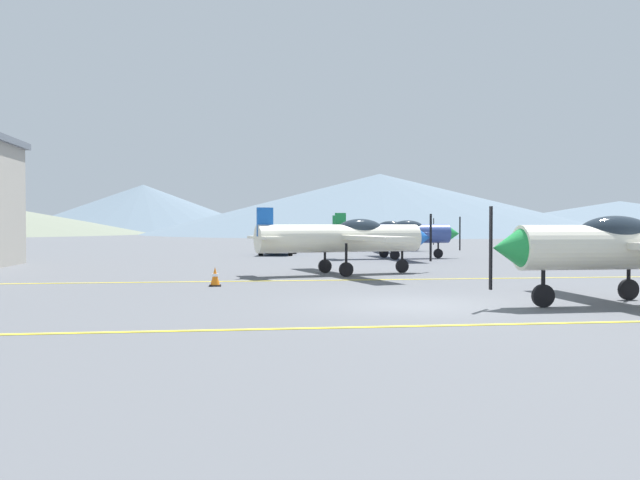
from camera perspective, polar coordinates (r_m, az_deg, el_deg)
ground_plane at (r=16.09m, az=8.46°, el=-5.47°), size 400.00×400.00×0.00m
apron_line_near at (r=13.08m, az=12.33°, el=-7.04°), size 80.00×0.16×0.01m
apron_line_far at (r=22.98m, az=3.57°, el=-3.39°), size 80.00×0.16×0.01m
airplane_near at (r=17.43m, az=25.28°, el=-0.42°), size 7.22×8.32×2.50m
airplane_mid at (r=25.40m, az=2.27°, el=0.24°), size 7.31×8.31×2.50m
airplane_far at (r=37.13m, az=6.56°, el=0.59°), size 7.25×8.35×2.50m
airplane_back at (r=47.57m, az=5.28°, el=0.77°), size 7.28×8.36×2.50m
car_sedan at (r=41.68m, az=-3.55°, el=-0.09°), size 2.62×4.56×1.62m
traffic_cone_front at (r=20.93m, az=-8.86°, el=-3.09°), size 0.36×0.36×0.59m
hill_centerleft at (r=161.22m, az=-14.72°, el=2.61°), size 59.29×59.29×10.97m
hill_centerright at (r=129.07m, az=5.06°, el=3.06°), size 89.36×89.36×11.42m
hill_right at (r=155.96m, az=23.99°, el=1.79°), size 84.63×84.63×6.70m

